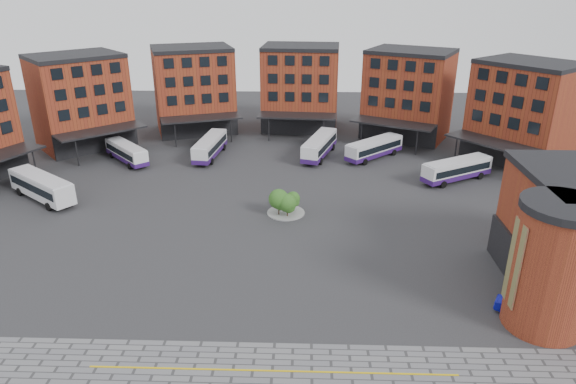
{
  "coord_description": "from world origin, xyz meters",
  "views": [
    {
      "loc": [
        4.04,
        -42.22,
        25.65
      ],
      "look_at": [
        2.35,
        8.89,
        4.0
      ],
      "focal_mm": 32.0,
      "sensor_mm": 36.0,
      "label": 1
    }
  ],
  "objects_px": {
    "blue_car": "(522,308)",
    "bus_d": "(319,146)",
    "bus_a": "(41,186)",
    "bus_f": "(457,169)",
    "bus_b": "(126,152)",
    "bus_e": "(374,148)",
    "tree_island": "(285,202)",
    "bus_c": "(210,146)"
  },
  "relations": [
    {
      "from": "bus_d",
      "to": "bus_f",
      "type": "height_order",
      "value": "bus_d"
    },
    {
      "from": "bus_c",
      "to": "bus_f",
      "type": "bearing_deg",
      "value": -7.29
    },
    {
      "from": "bus_a",
      "to": "bus_c",
      "type": "height_order",
      "value": "bus_a"
    },
    {
      "from": "bus_d",
      "to": "blue_car",
      "type": "distance_m",
      "value": 42.48
    },
    {
      "from": "bus_e",
      "to": "bus_f",
      "type": "xyz_separation_m",
      "value": [
        9.99,
        -8.89,
        0.01
      ]
    },
    {
      "from": "bus_a",
      "to": "bus_b",
      "type": "height_order",
      "value": "bus_a"
    },
    {
      "from": "bus_c",
      "to": "bus_d",
      "type": "distance_m",
      "value": 16.68
    },
    {
      "from": "bus_c",
      "to": "bus_d",
      "type": "relative_size",
      "value": 0.96
    },
    {
      "from": "bus_a",
      "to": "bus_d",
      "type": "height_order",
      "value": "bus_a"
    },
    {
      "from": "bus_a",
      "to": "bus_b",
      "type": "distance_m",
      "value": 15.35
    },
    {
      "from": "bus_a",
      "to": "bus_b",
      "type": "xyz_separation_m",
      "value": [
        5.87,
        14.18,
        -0.38
      ]
    },
    {
      "from": "tree_island",
      "to": "bus_f",
      "type": "bearing_deg",
      "value": 27.1
    },
    {
      "from": "bus_d",
      "to": "blue_car",
      "type": "relative_size",
      "value": 2.77
    },
    {
      "from": "tree_island",
      "to": "bus_c",
      "type": "height_order",
      "value": "tree_island"
    },
    {
      "from": "bus_b",
      "to": "bus_e",
      "type": "xyz_separation_m",
      "value": [
        36.88,
        2.88,
        0.1
      ]
    },
    {
      "from": "tree_island",
      "to": "bus_b",
      "type": "xyz_separation_m",
      "value": [
        -24.16,
        17.64,
        -0.15
      ]
    },
    {
      "from": "bus_a",
      "to": "bus_b",
      "type": "relative_size",
      "value": 1.19
    },
    {
      "from": "bus_a",
      "to": "bus_d",
      "type": "relative_size",
      "value": 0.92
    },
    {
      "from": "blue_car",
      "to": "bus_d",
      "type": "bearing_deg",
      "value": 50.65
    },
    {
      "from": "bus_c",
      "to": "bus_f",
      "type": "relative_size",
      "value": 1.06
    },
    {
      "from": "tree_island",
      "to": "bus_e",
      "type": "bearing_deg",
      "value": 58.19
    },
    {
      "from": "bus_c",
      "to": "bus_f",
      "type": "distance_m",
      "value": 35.99
    },
    {
      "from": "bus_f",
      "to": "bus_c",
      "type": "bearing_deg",
      "value": -134.08
    },
    {
      "from": "bus_a",
      "to": "bus_f",
      "type": "relative_size",
      "value": 1.02
    },
    {
      "from": "tree_island",
      "to": "bus_b",
      "type": "distance_m",
      "value": 29.91
    },
    {
      "from": "bus_e",
      "to": "bus_d",
      "type": "bearing_deg",
      "value": -137.0
    },
    {
      "from": "bus_b",
      "to": "blue_car",
      "type": "height_order",
      "value": "bus_b"
    },
    {
      "from": "bus_f",
      "to": "tree_island",
      "type": "bearing_deg",
      "value": -92.89
    },
    {
      "from": "tree_island",
      "to": "bus_f",
      "type": "xyz_separation_m",
      "value": [
        22.71,
        11.62,
        -0.04
      ]
    },
    {
      "from": "bus_b",
      "to": "bus_d",
      "type": "bearing_deg",
      "value": -35.68
    },
    {
      "from": "tree_island",
      "to": "blue_car",
      "type": "height_order",
      "value": "tree_island"
    },
    {
      "from": "bus_a",
      "to": "bus_c",
      "type": "xyz_separation_m",
      "value": [
        17.84,
        16.93,
        -0.25
      ]
    },
    {
      "from": "bus_c",
      "to": "bus_e",
      "type": "xyz_separation_m",
      "value": [
        24.91,
        0.13,
        -0.03
      ]
    },
    {
      "from": "bus_d",
      "to": "bus_f",
      "type": "relative_size",
      "value": 1.1
    },
    {
      "from": "bus_b",
      "to": "bus_c",
      "type": "bearing_deg",
      "value": -29.71
    },
    {
      "from": "bus_a",
      "to": "bus_d",
      "type": "xyz_separation_m",
      "value": [
        34.5,
        17.68,
        -0.18
      ]
    },
    {
      "from": "tree_island",
      "to": "bus_b",
      "type": "relative_size",
      "value": 0.5
    },
    {
      "from": "bus_c",
      "to": "bus_d",
      "type": "bearing_deg",
      "value": 9.39
    },
    {
      "from": "bus_e",
      "to": "blue_car",
      "type": "relative_size",
      "value": 2.28
    },
    {
      "from": "bus_f",
      "to": "bus_d",
      "type": "bearing_deg",
      "value": -147.53
    },
    {
      "from": "bus_b",
      "to": "blue_car",
      "type": "distance_m",
      "value": 57.01
    },
    {
      "from": "bus_d",
      "to": "bus_e",
      "type": "distance_m",
      "value": 8.28
    }
  ]
}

